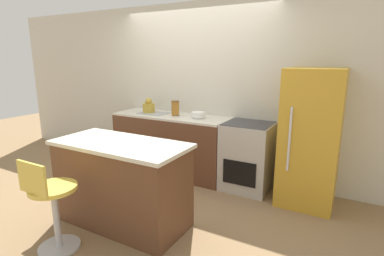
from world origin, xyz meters
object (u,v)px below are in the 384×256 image
(refrigerator, at_px, (310,138))
(mixing_bowl, at_px, (198,115))
(kettle, at_px, (149,107))
(oven_range, at_px, (247,156))
(stool_chair, at_px, (52,205))

(refrigerator, height_order, mixing_bowl, refrigerator)
(refrigerator, height_order, kettle, refrigerator)
(refrigerator, xyz_separation_m, kettle, (-2.47, 0.05, 0.19))
(oven_range, xyz_separation_m, stool_chair, (-1.12, -2.22, -0.00))
(refrigerator, distance_m, kettle, 2.48)
(oven_range, distance_m, refrigerator, 0.88)
(refrigerator, bearing_deg, kettle, 178.92)
(oven_range, bearing_deg, mixing_bowl, 178.85)
(refrigerator, distance_m, stool_chair, 2.93)
(oven_range, xyz_separation_m, kettle, (-1.68, 0.02, 0.56))
(oven_range, height_order, mixing_bowl, mixing_bowl)
(oven_range, distance_m, kettle, 1.77)
(kettle, bearing_deg, stool_chair, -75.92)
(stool_chair, height_order, mixing_bowl, mixing_bowl)
(refrigerator, height_order, stool_chair, refrigerator)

